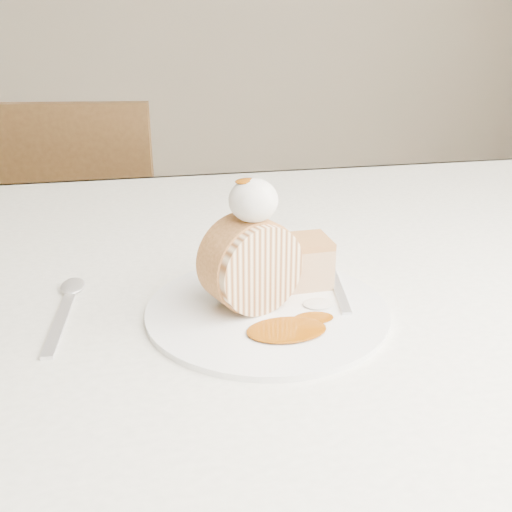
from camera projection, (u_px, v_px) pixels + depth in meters
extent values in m
cube|color=white|center=(263.00, 273.00, 0.75)|extent=(1.40, 0.90, 0.04)
cube|color=white|center=(218.00, 239.00, 1.19)|extent=(1.40, 0.01, 0.28)
cylinder|color=brown|center=(487.00, 333.00, 1.34)|extent=(0.06, 0.06, 0.71)
cube|color=brown|center=(93.00, 259.00, 1.59)|extent=(0.46, 0.46, 0.04)
cube|color=brown|center=(66.00, 197.00, 1.33)|extent=(0.41, 0.10, 0.43)
cylinder|color=brown|center=(166.00, 299.00, 1.85)|extent=(0.04, 0.04, 0.40)
cylinder|color=brown|center=(56.00, 302.00, 1.83)|extent=(0.04, 0.04, 0.40)
cylinder|color=brown|center=(155.00, 358.00, 1.52)|extent=(0.04, 0.04, 0.40)
cylinder|color=brown|center=(21.00, 362.00, 1.50)|extent=(0.04, 0.04, 0.40)
cylinder|color=white|center=(267.00, 310.00, 0.60)|extent=(0.26, 0.26, 0.01)
cylinder|color=beige|center=(251.00, 264.00, 0.59)|extent=(0.11, 0.08, 0.09)
cube|color=tan|center=(303.00, 264.00, 0.64)|extent=(0.06, 0.05, 0.05)
ellipsoid|color=white|center=(253.00, 200.00, 0.56)|extent=(0.05, 0.05, 0.04)
ellipsoid|color=#833E05|center=(247.00, 176.00, 0.55)|extent=(0.02, 0.02, 0.01)
cube|color=silver|center=(339.00, 290.00, 0.63)|extent=(0.05, 0.15, 0.00)
cube|color=silver|center=(60.00, 324.00, 0.58)|extent=(0.03, 0.16, 0.00)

